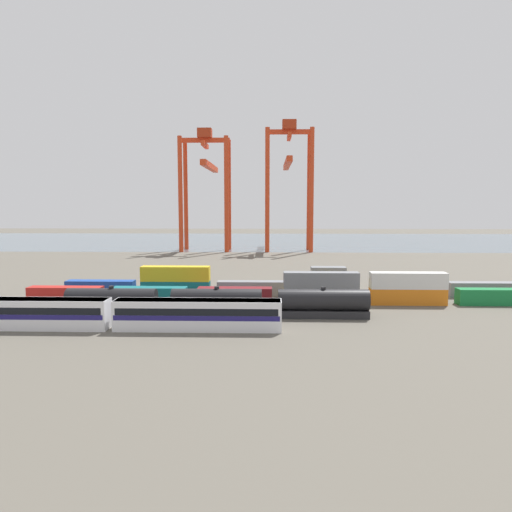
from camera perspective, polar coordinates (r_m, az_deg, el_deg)
The scene contains 22 objects.
ground_plane at distance 119.79m, azimuth -0.55°, elevation -1.54°, with size 420.00×420.00×0.00m, color #5B564C.
harbour_water at distance 216.68m, azimuth 0.43°, elevation 1.87°, with size 400.00×110.00×0.01m, color slate.
passenger_train at distance 64.02m, azimuth -16.98°, elevation -6.56°, with size 43.66×3.14×3.90m.
freight_tank_row at distance 68.24m, azimuth -4.75°, elevation -5.59°, with size 43.26×2.94×4.40m.
shipping_container_0 at distance 84.24m, azimuth -21.96°, elevation -4.33°, with size 12.10×2.44×2.60m, color #AD211C.
shipping_container_1 at distance 79.70m, azimuth -12.67°, elevation -4.60°, with size 12.10×2.44×2.60m, color #146066.
shipping_container_2 at distance 77.45m, azimuth -2.56°, elevation -4.77°, with size 12.10×2.44×2.60m, color maroon.
shipping_container_3 at distance 77.70m, azimuth 7.81°, elevation -4.78°, with size 12.10×2.44×2.60m, color gold.
shipping_container_4 at distance 77.26m, azimuth 7.84°, elevation -2.89°, with size 12.10×2.44×2.60m, color slate.
shipping_container_5 at distance 80.41m, azimuth 17.80°, elevation -4.65°, with size 12.10×2.44×2.60m, color orange.
shipping_container_6 at distance 79.98m, azimuth 17.86°, elevation -2.82°, with size 12.10×2.44×2.60m, color silver.
shipping_container_7 at distance 85.36m, azimuth 26.88°, elevation -4.41°, with size 12.10×2.44×2.60m, color #197538.
shipping_container_10 at distance 89.00m, azimuth -18.20°, elevation -3.65°, with size 12.10×2.44×2.60m, color #1C4299.
shipping_container_11 at distance 85.39m, azimuth -9.64°, elevation -3.83°, with size 12.10×2.44×2.60m, color #146066.
shipping_container_12 at distance 84.98m, azimuth -9.67°, elevation -2.11°, with size 12.10×2.44×2.60m, color gold.
shipping_container_13 at distance 83.81m, azimuth -0.54°, elevation -3.93°, with size 12.10×2.44×2.60m, color slate.
shipping_container_14 at distance 84.39m, azimuth 8.68°, elevation -3.93°, with size 6.04×2.44×2.60m, color gold.
shipping_container_15 at distance 83.98m, azimuth 8.71°, elevation -2.19°, with size 6.04×2.44×2.60m, color slate.
shipping_container_16 at distance 87.07m, azimuth 17.54°, elevation -3.84°, with size 6.04×2.44×2.60m, color orange.
shipping_container_17 at distance 91.69m, azimuth 25.69°, elevation -3.67°, with size 12.10×2.44×2.60m, color slate.
gantry_crane_west at distance 171.95m, azimuth -5.99°, elevation 9.44°, with size 17.33×38.32×42.55m.
gantry_crane_central at distance 170.86m, azimuth 3.94°, elevation 9.92°, with size 16.56×40.16×45.26m.
Camera 1 is at (4.55, -78.66, 15.84)m, focal length 33.19 mm.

